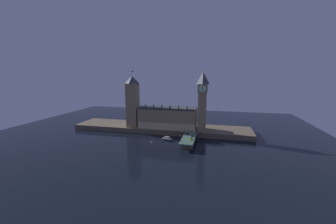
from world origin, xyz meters
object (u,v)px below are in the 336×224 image
car_southbound_lead (191,139)px  victoria_tower (133,102)px  car_northbound_lead (187,134)px  street_lamp_near (180,137)px  street_lamp_far (185,129)px  street_lamp_mid (195,133)px  clock_tower (202,100)px  boat_upstream (167,139)px  car_southbound_trail (192,136)px  pedestrian_near_rail (181,141)px

car_southbound_lead → victoria_tower: bearing=152.4°
car_northbound_lead → victoria_tower: bearing=162.1°
street_lamp_near → street_lamp_far: 29.45m
victoria_tower → car_northbound_lead: victoria_tower is taller
street_lamp_mid → street_lamp_far: street_lamp_mid is taller
clock_tower → car_southbound_lead: bearing=-101.2°
car_southbound_lead → street_lamp_near: bearing=-140.8°
street_lamp_mid → street_lamp_near: bearing=-130.2°
street_lamp_mid → boat_upstream: 32.98m
car_southbound_trail → boat_upstream: bearing=171.5°
pedestrian_near_rail → street_lamp_mid: (12.04, 15.57, 3.60)m
car_northbound_lead → street_lamp_mid: street_lamp_mid is taller
clock_tower → car_northbound_lead: 42.32m
car_northbound_lead → car_southbound_trail: (5.82, -7.53, 0.11)m
pedestrian_near_rail → car_northbound_lead: bearing=83.5°
pedestrian_near_rail → street_lamp_near: (-0.40, 0.85, 2.73)m
victoria_tower → street_lamp_mid: (80.62, -33.10, -25.50)m
street_lamp_near → boat_upstream: size_ratio=0.43×
car_southbound_trail → street_lamp_far: 15.70m
car_northbound_lead → pedestrian_near_rail: (-2.91, -25.63, 0.35)m
street_lamp_near → street_lamp_far: bearing=90.0°
street_lamp_far → victoria_tower: bearing=164.9°
car_southbound_trail → pedestrian_near_rail: 20.10m
victoria_tower → street_lamp_mid: bearing=-22.3°
street_lamp_near → street_lamp_mid: street_lamp_mid is taller
clock_tower → pedestrian_near_rail: (-16.31, -46.52, -33.93)m
clock_tower → pedestrian_near_rail: clock_tower is taller
car_southbound_lead → street_lamp_far: 24.13m
boat_upstream → street_lamp_near: bearing=-49.6°
car_northbound_lead → boat_upstream: bearing=-170.9°
clock_tower → street_lamp_mid: clock_tower is taller
pedestrian_near_rail → street_lamp_near: street_lamp_near is taller
car_northbound_lead → car_southbound_lead: (5.82, -17.33, 0.05)m
clock_tower → car_northbound_lead: size_ratio=15.50×
car_southbound_lead → street_lamp_far: bearing=112.5°
pedestrian_near_rail → car_southbound_lead: bearing=43.5°
street_lamp_mid → victoria_tower: bearing=157.7°
car_southbound_trail → boat_upstream: (-27.26, 4.08, -6.61)m
clock_tower → pedestrian_near_rail: 59.85m
boat_upstream → street_lamp_mid: bearing=-12.2°
street_lamp_far → pedestrian_near_rail: bearing=-89.2°
car_northbound_lead → street_lamp_mid: 14.15m
pedestrian_near_rail → boat_upstream: size_ratio=0.13×
victoria_tower → car_southbound_lead: 92.04m
car_northbound_lead → boat_upstream: car_northbound_lead is taller
clock_tower → street_lamp_far: (-16.71, -16.24, -30.37)m
boat_upstream → pedestrian_near_rail: bearing=-50.1°
victoria_tower → street_lamp_near: 87.35m
clock_tower → pedestrian_near_rail: bearing=-109.3°
car_southbound_trail → street_lamp_far: (-9.13, 12.19, 3.80)m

